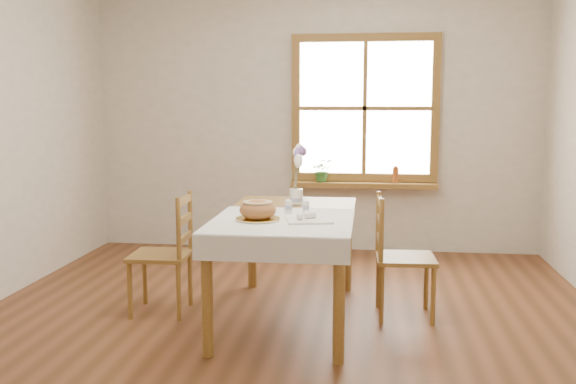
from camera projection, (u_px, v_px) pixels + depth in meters
name	position (u px, v px, depth m)	size (l,w,h in m)	color
ground	(282.00, 333.00, 4.23)	(5.00, 5.00, 0.00)	brown
room_walls	(282.00, 71.00, 3.99)	(4.60, 5.10, 2.65)	silver
window	(365.00, 108.00, 6.39)	(1.46, 0.08, 1.46)	olive
window_sill	(363.00, 185.00, 6.43)	(1.46, 0.20, 0.05)	olive
dining_table	(288.00, 226.00, 4.43)	(0.90, 1.60, 0.75)	olive
table_linen	(282.00, 221.00, 4.12)	(0.91, 0.99, 0.01)	silver
chair_left	(160.00, 253.00, 4.60)	(0.41, 0.43, 0.87)	olive
chair_right	(406.00, 256.00, 4.51)	(0.41, 0.43, 0.87)	olive
bread_plate	(258.00, 219.00, 4.11)	(0.28, 0.28, 0.01)	silver
bread_loaf	(258.00, 208.00, 4.10)	(0.24, 0.24, 0.13)	#AF6E3E
egg_napkin	(309.00, 220.00, 4.08)	(0.28, 0.24, 0.01)	silver
eggs	(309.00, 215.00, 4.08)	(0.22, 0.20, 0.05)	white
salt_shaker	(288.00, 206.00, 4.36)	(0.05, 0.05, 0.10)	silver
pepper_shaker	(306.00, 206.00, 4.40)	(0.05, 0.05, 0.09)	silver
flower_vase	(296.00, 198.00, 4.78)	(0.10, 0.10, 0.11)	silver
lavender_bouquet	(296.00, 168.00, 4.75)	(0.18, 0.18, 0.34)	#79599E
potted_plant	(322.00, 173.00, 6.47)	(0.21, 0.23, 0.18)	#336D2B
amber_bottle	(396.00, 174.00, 6.38)	(0.06, 0.06, 0.17)	#A3501E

